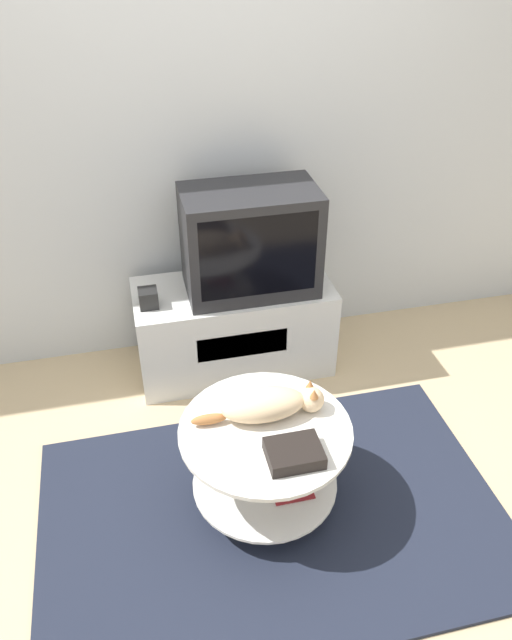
{
  "coord_description": "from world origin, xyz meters",
  "views": [
    {
      "loc": [
        -0.45,
        -1.61,
        2.18
      ],
      "look_at": [
        0.06,
        0.58,
        0.6
      ],
      "focal_mm": 35.0,
      "sensor_mm": 36.0,
      "label": 1
    }
  ],
  "objects_px": {
    "tv": "(250,241)",
    "dvd_box": "(294,453)",
    "speaker": "(148,298)",
    "cat": "(269,404)"
  },
  "relations": [
    {
      "from": "tv",
      "to": "dvd_box",
      "type": "relative_size",
      "value": 3.17
    },
    {
      "from": "speaker",
      "to": "cat",
      "type": "xyz_separation_m",
      "value": [
        0.39,
        -0.82,
        -0.03
      ]
    },
    {
      "from": "dvd_box",
      "to": "speaker",
      "type": "bearing_deg",
      "value": 111.96
    },
    {
      "from": "tv",
      "to": "dvd_box",
      "type": "xyz_separation_m",
      "value": [
        -0.09,
        -1.12,
        -0.28
      ]
    },
    {
      "from": "dvd_box",
      "to": "cat",
      "type": "relative_size",
      "value": 0.38
    },
    {
      "from": "speaker",
      "to": "dvd_box",
      "type": "distance_m",
      "value": 1.15
    },
    {
      "from": "speaker",
      "to": "cat",
      "type": "distance_m",
      "value": 0.91
    },
    {
      "from": "tv",
      "to": "dvd_box",
      "type": "height_order",
      "value": "tv"
    },
    {
      "from": "cat",
      "to": "speaker",
      "type": "bearing_deg",
      "value": 116.5
    },
    {
      "from": "speaker",
      "to": "tv",
      "type": "bearing_deg",
      "value": 5.71
    }
  ]
}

